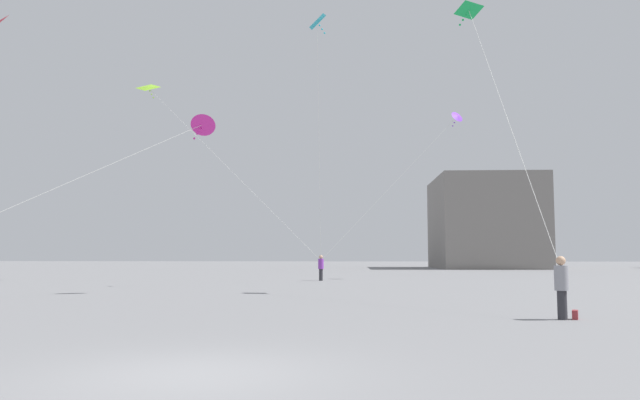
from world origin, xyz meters
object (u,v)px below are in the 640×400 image
object	(u,v)px
kite_lime_delta	(153,92)
kite_violet_diamond	(455,119)
kite_cyan_delta	(317,28)
person_in_purple	(321,267)
person_in_grey	(562,285)
building_left_hall	(484,223)
kite_emerald_delta	(471,17)
kite_magenta_diamond	(201,125)
handbag_beside_flyer	(575,315)

from	to	relation	value
kite_lime_delta	kite_violet_diamond	distance (m)	21.28
kite_violet_diamond	kite_lime_delta	bearing A→B (deg)	-171.06
kite_cyan_delta	person_in_purple	bearing A→B (deg)	92.67
kite_violet_diamond	kite_cyan_delta	bearing A→B (deg)	-130.34
person_in_grey	kite_violet_diamond	bearing A→B (deg)	-105.55
person_in_purple	kite_cyan_delta	size ratio (longest dim) A/B	0.12
person_in_purple	kite_violet_diamond	size ratio (longest dim) A/B	0.16
person_in_purple	kite_lime_delta	distance (m)	16.69
kite_lime_delta	person_in_grey	bearing A→B (deg)	-50.52
kite_lime_delta	building_left_hall	size ratio (longest dim) A/B	0.78
kite_emerald_delta	kite_violet_diamond	xyz separation A→B (m)	(1.49, 16.42, -1.10)
person_in_grey	kite_violet_diamond	xyz separation A→B (m)	(1.16, 27.35, 10.43)
person_in_purple	kite_emerald_delta	bearing A→B (deg)	-75.18
kite_lime_delta	kite_violet_diamond	bearing A→B (deg)	8.94
person_in_purple	person_in_grey	bearing A→B (deg)	-87.66
kite_lime_delta	kite_cyan_delta	distance (m)	14.10
kite_violet_diamond	building_left_hall	world-z (taller)	kite_violet_diamond
kite_lime_delta	kite_magenta_diamond	size ratio (longest dim) A/B	1.41
kite_lime_delta	building_left_hall	distance (m)	49.16
kite_magenta_diamond	kite_emerald_delta	bearing A→B (deg)	4.01
kite_cyan_delta	person_in_grey	bearing A→B (deg)	-64.97
kite_violet_diamond	building_left_hall	xyz separation A→B (m)	(8.35, 35.49, -5.67)
kite_emerald_delta	kite_cyan_delta	world-z (taller)	kite_cyan_delta
kite_emerald_delta	handbag_beside_flyer	bearing A→B (deg)	-86.37
kite_cyan_delta	building_left_hall	distance (m)	49.98
kite_lime_delta	kite_cyan_delta	bearing A→B (deg)	-31.29
kite_magenta_diamond	handbag_beside_flyer	world-z (taller)	kite_magenta_diamond
kite_magenta_diamond	kite_cyan_delta	bearing A→B (deg)	55.18
kite_magenta_diamond	kite_violet_diamond	bearing A→B (deg)	51.70
person_in_grey	building_left_hall	size ratio (longest dim) A/B	0.10
kite_lime_delta	kite_cyan_delta	xyz separation A→B (m)	(11.98, -7.28, 1.46)
kite_violet_diamond	handbag_beside_flyer	bearing A→B (deg)	-91.70
person_in_purple	building_left_hall	size ratio (longest dim) A/B	0.10
handbag_beside_flyer	kite_cyan_delta	bearing A→B (deg)	116.14
kite_emerald_delta	kite_violet_diamond	world-z (taller)	kite_emerald_delta
kite_violet_diamond	person_in_grey	bearing A→B (deg)	-92.42
kite_emerald_delta	building_left_hall	world-z (taller)	kite_emerald_delta
kite_magenta_diamond	person_in_grey	bearing A→B (deg)	-38.93
person_in_grey	kite_cyan_delta	bearing A→B (deg)	-78.10
kite_cyan_delta	handbag_beside_flyer	size ratio (longest dim) A/B	42.95
kite_violet_diamond	kite_emerald_delta	bearing A→B (deg)	-95.20
kite_magenta_diamond	handbag_beside_flyer	xyz separation A→B (m)	(12.83, -9.98, -7.33)
kite_magenta_diamond	person_in_purple	bearing A→B (deg)	72.38
kite_violet_diamond	handbag_beside_flyer	world-z (taller)	kite_violet_diamond
building_left_hall	kite_magenta_diamond	bearing A→B (deg)	-112.63
person_in_grey	building_left_hall	xyz separation A→B (m)	(9.51, 62.84, 4.76)
person_in_purple	kite_violet_diamond	distance (m)	14.44
handbag_beside_flyer	kite_magenta_diamond	bearing A→B (deg)	142.11
kite_magenta_diamond	kite_violet_diamond	distance (m)	22.34
kite_emerald_delta	kite_cyan_delta	bearing A→B (deg)	142.09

